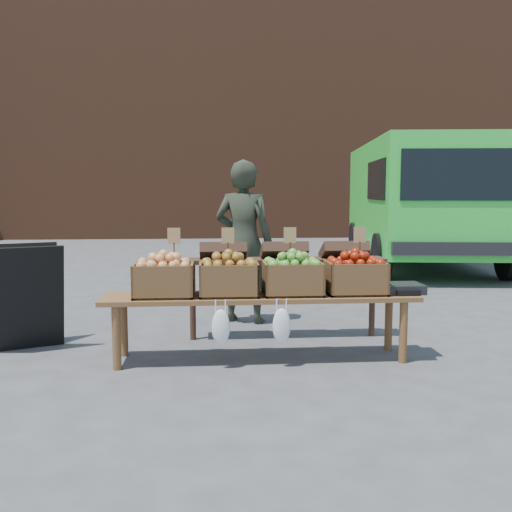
{
  "coord_description": "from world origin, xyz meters",
  "views": [
    {
      "loc": [
        -1.45,
        -4.9,
        1.45
      ],
      "look_at": [
        -1.02,
        0.42,
        0.85
      ],
      "focal_mm": 40.0,
      "sensor_mm": 36.0,
      "label": 1
    }
  ],
  "objects_px": {
    "vendor": "(244,242)",
    "crate_green_apples": "(355,277)",
    "chalkboard_sign": "(25,296)",
    "back_table": "(284,286)",
    "crate_golden_apples": "(164,280)",
    "display_bench": "(261,327)",
    "crate_russet_pears": "(229,279)",
    "delivery_van": "(422,206)",
    "weighing_scale": "(402,288)",
    "crate_red_apples": "(292,278)"
  },
  "relations": [
    {
      "from": "vendor",
      "to": "crate_green_apples",
      "type": "relative_size",
      "value": 3.6
    },
    {
      "from": "crate_green_apples",
      "to": "chalkboard_sign",
      "type": "bearing_deg",
      "value": 169.8
    },
    {
      "from": "back_table",
      "to": "crate_golden_apples",
      "type": "bearing_deg",
      "value": -147.23
    },
    {
      "from": "display_bench",
      "to": "crate_golden_apples",
      "type": "distance_m",
      "value": 0.93
    },
    {
      "from": "vendor",
      "to": "crate_russet_pears",
      "type": "distance_m",
      "value": 1.49
    },
    {
      "from": "display_bench",
      "to": "crate_golden_apples",
      "type": "height_order",
      "value": "crate_golden_apples"
    },
    {
      "from": "chalkboard_sign",
      "to": "back_table",
      "type": "height_order",
      "value": "back_table"
    },
    {
      "from": "delivery_van",
      "to": "crate_golden_apples",
      "type": "bearing_deg",
      "value": -119.87
    },
    {
      "from": "chalkboard_sign",
      "to": "vendor",
      "type": "bearing_deg",
      "value": 1.01
    },
    {
      "from": "crate_golden_apples",
      "to": "crate_russet_pears",
      "type": "height_order",
      "value": "same"
    },
    {
      "from": "crate_green_apples",
      "to": "crate_golden_apples",
      "type": "bearing_deg",
      "value": 180.0
    },
    {
      "from": "back_table",
      "to": "display_bench",
      "type": "bearing_deg",
      "value": -112.18
    },
    {
      "from": "delivery_van",
      "to": "chalkboard_sign",
      "type": "xyz_separation_m",
      "value": [
        -5.81,
        -5.39,
        -0.69
      ]
    },
    {
      "from": "crate_russet_pears",
      "to": "crate_green_apples",
      "type": "xyz_separation_m",
      "value": [
        1.1,
        0.0,
        0.0
      ]
    },
    {
      "from": "chalkboard_sign",
      "to": "back_table",
      "type": "relative_size",
      "value": 0.47
    },
    {
      "from": "vendor",
      "to": "display_bench",
      "type": "xyz_separation_m",
      "value": [
        0.06,
        -1.46,
        -0.61
      ]
    },
    {
      "from": "delivery_van",
      "to": "weighing_scale",
      "type": "relative_size",
      "value": 15.58
    },
    {
      "from": "chalkboard_sign",
      "to": "crate_red_apples",
      "type": "distance_m",
      "value": 2.48
    },
    {
      "from": "back_table",
      "to": "crate_green_apples",
      "type": "relative_size",
      "value": 4.2
    },
    {
      "from": "display_bench",
      "to": "crate_green_apples",
      "type": "height_order",
      "value": "crate_green_apples"
    },
    {
      "from": "chalkboard_sign",
      "to": "display_bench",
      "type": "relative_size",
      "value": 0.36
    },
    {
      "from": "back_table",
      "to": "crate_red_apples",
      "type": "height_order",
      "value": "back_table"
    },
    {
      "from": "chalkboard_sign",
      "to": "crate_russet_pears",
      "type": "height_order",
      "value": "chalkboard_sign"
    },
    {
      "from": "back_table",
      "to": "crate_red_apples",
      "type": "bearing_deg",
      "value": -91.47
    },
    {
      "from": "vendor",
      "to": "display_bench",
      "type": "height_order",
      "value": "vendor"
    },
    {
      "from": "vendor",
      "to": "chalkboard_sign",
      "type": "relative_size",
      "value": 1.83
    },
    {
      "from": "crate_red_apples",
      "to": "weighing_scale",
      "type": "relative_size",
      "value": 1.47
    },
    {
      "from": "vendor",
      "to": "crate_golden_apples",
      "type": "bearing_deg",
      "value": 83.8
    },
    {
      "from": "delivery_van",
      "to": "crate_green_apples",
      "type": "distance_m",
      "value": 6.59
    },
    {
      "from": "back_table",
      "to": "crate_green_apples",
      "type": "xyz_separation_m",
      "value": [
        0.53,
        -0.72,
        0.19
      ]
    },
    {
      "from": "crate_red_apples",
      "to": "delivery_van",
      "type": "bearing_deg",
      "value": 60.21
    },
    {
      "from": "delivery_van",
      "to": "crate_green_apples",
      "type": "height_order",
      "value": "delivery_van"
    },
    {
      "from": "crate_red_apples",
      "to": "display_bench",
      "type": "bearing_deg",
      "value": 180.0
    },
    {
      "from": "display_bench",
      "to": "crate_red_apples",
      "type": "relative_size",
      "value": 5.4
    },
    {
      "from": "chalkboard_sign",
      "to": "crate_green_apples",
      "type": "relative_size",
      "value": 1.97
    },
    {
      "from": "chalkboard_sign",
      "to": "crate_golden_apples",
      "type": "height_order",
      "value": "chalkboard_sign"
    },
    {
      "from": "display_bench",
      "to": "crate_russet_pears",
      "type": "relative_size",
      "value": 5.4
    },
    {
      "from": "vendor",
      "to": "crate_green_apples",
      "type": "distance_m",
      "value": 1.71
    },
    {
      "from": "weighing_scale",
      "to": "crate_red_apples",
      "type": "bearing_deg",
      "value": 180.0
    },
    {
      "from": "delivery_van",
      "to": "chalkboard_sign",
      "type": "relative_size",
      "value": 5.38
    },
    {
      "from": "crate_golden_apples",
      "to": "vendor",
      "type": "bearing_deg",
      "value": 62.23
    },
    {
      "from": "weighing_scale",
      "to": "crate_russet_pears",
      "type": "bearing_deg",
      "value": 180.0
    },
    {
      "from": "chalkboard_sign",
      "to": "delivery_van",
      "type": "bearing_deg",
      "value": 19.97
    },
    {
      "from": "delivery_van",
      "to": "crate_russet_pears",
      "type": "xyz_separation_m",
      "value": [
        -3.94,
        -5.93,
        -0.48
      ]
    },
    {
      "from": "vendor",
      "to": "chalkboard_sign",
      "type": "xyz_separation_m",
      "value": [
        -2.08,
        -0.92,
        -0.41
      ]
    },
    {
      "from": "crate_green_apples",
      "to": "weighing_scale",
      "type": "height_order",
      "value": "crate_green_apples"
    },
    {
      "from": "weighing_scale",
      "to": "display_bench",
      "type": "bearing_deg",
      "value": 180.0
    },
    {
      "from": "delivery_van",
      "to": "back_table",
      "type": "relative_size",
      "value": 2.52
    },
    {
      "from": "crate_golden_apples",
      "to": "delivery_van",
      "type": "bearing_deg",
      "value": 52.84
    },
    {
      "from": "delivery_van",
      "to": "crate_russet_pears",
      "type": "bearing_deg",
      "value": -116.34
    }
  ]
}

